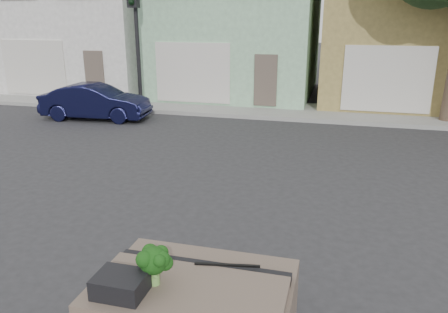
% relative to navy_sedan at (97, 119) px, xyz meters
% --- Properties ---
extents(ground_plane, '(120.00, 120.00, 0.00)m').
position_rel_navy_sedan_xyz_m(ground_plane, '(7.35, -7.59, 0.00)').
color(ground_plane, '#303033').
rests_on(ground_plane, ground).
extents(sidewalk, '(40.00, 3.00, 0.15)m').
position_rel_navy_sedan_xyz_m(sidewalk, '(7.35, 2.91, 0.07)').
color(sidewalk, gray).
rests_on(sidewalk, ground).
extents(townhouse_white, '(7.20, 8.20, 7.55)m').
position_rel_navy_sedan_xyz_m(townhouse_white, '(-3.65, 6.91, 3.77)').
color(townhouse_white, silver).
rests_on(townhouse_white, ground).
extents(townhouse_mint, '(7.20, 8.20, 7.55)m').
position_rel_navy_sedan_xyz_m(townhouse_mint, '(3.85, 6.91, 3.77)').
color(townhouse_mint, '#98CA9F').
rests_on(townhouse_mint, ground).
extents(townhouse_tan, '(7.20, 8.20, 7.55)m').
position_rel_navy_sedan_xyz_m(townhouse_tan, '(11.35, 6.91, 3.77)').
color(townhouse_tan, '#9D894A').
rests_on(townhouse_tan, ground).
extents(navy_sedan, '(4.04, 1.72, 1.30)m').
position_rel_navy_sedan_xyz_m(navy_sedan, '(0.00, 0.00, 0.00)').
color(navy_sedan, black).
rests_on(navy_sedan, ground).
extents(traffic_signal, '(0.40, 0.40, 5.10)m').
position_rel_navy_sedan_xyz_m(traffic_signal, '(0.85, 1.91, 2.55)').
color(traffic_signal, black).
rests_on(traffic_signal, ground).
extents(instrument_hump, '(0.48, 0.38, 0.20)m').
position_rel_navy_sedan_xyz_m(instrument_hump, '(6.77, -10.94, 1.22)').
color(instrument_hump, black).
rests_on(instrument_hump, car_dashboard).
extents(wiper_arm, '(0.69, 0.15, 0.02)m').
position_rel_navy_sedan_xyz_m(wiper_arm, '(7.63, -10.21, 1.13)').
color(wiper_arm, black).
rests_on(wiper_arm, car_dashboard).
extents(broccoli, '(0.39, 0.39, 0.41)m').
position_rel_navy_sedan_xyz_m(broccoli, '(7.02, -10.71, 1.33)').
color(broccoli, '#12390E').
rests_on(broccoli, car_dashboard).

